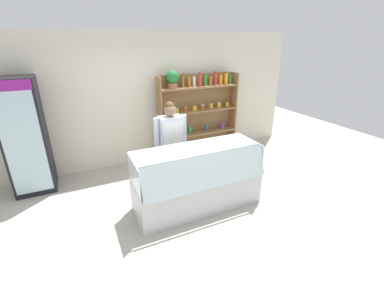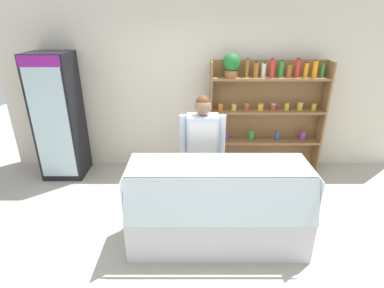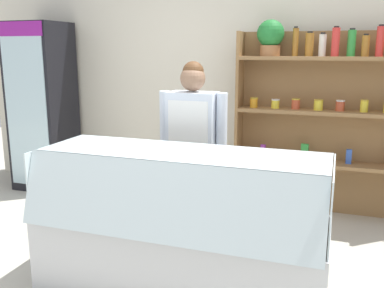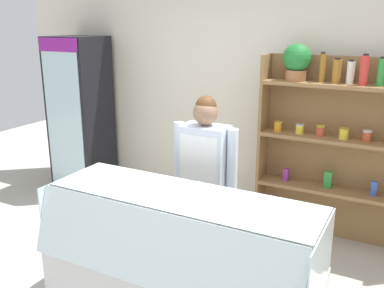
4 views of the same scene
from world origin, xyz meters
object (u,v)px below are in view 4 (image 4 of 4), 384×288
drinks_fridge (81,116)px  shelving_unit (350,135)px  deli_display_case (179,285)px  shop_clerk (205,172)px

drinks_fridge → shelving_unit: drinks_fridge is taller
drinks_fridge → deli_display_case: size_ratio=1.00×
drinks_fridge → shelving_unit: 3.26m
shelving_unit → shop_clerk: size_ratio=1.24×
drinks_fridge → shop_clerk: 2.45m
shelving_unit → deli_display_case: size_ratio=0.99×
shelving_unit → shop_clerk: shelving_unit is taller
deli_display_case → shop_clerk: (-0.15, 0.73, 0.62)m
shop_clerk → shelving_unit: bearing=47.5°
deli_display_case → shop_clerk: 0.97m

